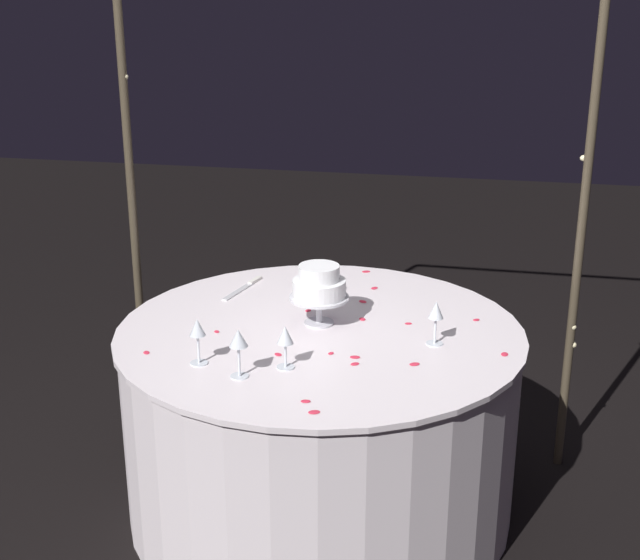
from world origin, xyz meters
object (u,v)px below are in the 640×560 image
Objects in this scene: main_table at (320,420)px; wine_glass_1 at (197,331)px; wine_glass_3 at (436,313)px; wine_glass_4 at (238,341)px; wine_glass_2 at (285,338)px; decorative_arch at (347,90)px; wine_glass_0 at (322,270)px; cake_knife at (245,287)px; tiered_cake at (319,286)px.

main_table is 9.34× the size of wine_glass_1.
wine_glass_1 is 1.00× the size of wine_glass_3.
main_table is 0.69m from wine_glass_4.
wine_glass_1 is 1.08× the size of wine_glass_2.
decorative_arch is 0.71m from wine_glass_0.
decorative_arch is at bearing 89.87° from main_table.
wine_glass_0 is at bearing 100.21° from main_table.
wine_glass_2 is 0.55m from wine_glass_3.
wine_glass_0 is at bearing -103.54° from decorative_arch.
wine_glass_3 is at bearing 33.44° from wine_glass_4.
wine_glass_2 is at bearing -63.96° from cake_knife.
tiered_cake is (-0.02, -0.46, -0.65)m from decorative_arch.
wine_glass_4 is at bearing -107.71° from tiered_cake.
wine_glass_3 is (0.42, -0.56, -0.68)m from decorative_arch.
wine_glass_1 and wine_glass_3 have the same top height.
wine_glass_2 is at bearing 5.36° from wine_glass_1.
decorative_arch is 15.16× the size of wine_glass_3.
main_table is at bearing -79.79° from wine_glass_0.
decorative_arch reaches higher than wine_glass_1.
wine_glass_2 is at bearing -89.22° from wine_glass_0.
wine_glass_3 is 0.97× the size of wine_glass_4.
wine_glass_3 is 0.55× the size of cake_knife.
wine_glass_0 is (-0.05, 0.29, 0.50)m from main_table.
wine_glass_0 reaches higher than cake_knife.
cake_knife is (-0.35, 0.72, -0.10)m from wine_glass_2.
tiered_cake is at bearing 166.70° from wine_glass_3.
wine_glass_1 is at bearing 156.69° from wine_glass_4.
tiered_cake is at bearing 53.09° from wine_glass_1.
wine_glass_3 is (0.44, -0.10, -0.03)m from tiered_cake.
wine_glass_2 is (-0.04, -0.86, -0.69)m from decorative_arch.
wine_glass_0 is 0.72m from wine_glass_1.
cake_knife is at bearing 116.04° from wine_glass_2.
main_table is 0.59m from wine_glass_2.
main_table is 0.65m from wine_glass_3.
main_table is at bearing 68.77° from wine_glass_4.
tiered_cake reaches higher than wine_glass_1.
wine_glass_0 reaches higher than wine_glass_2.
wine_glass_1 is at bearing -112.99° from wine_glass_0.
wine_glass_2 reaches higher than cake_knife.
wine_glass_3 is (0.47, -0.34, -0.01)m from wine_glass_0.
cake_knife is (-0.40, -0.14, -0.79)m from decorative_arch.
tiered_cake is at bearing 85.79° from wine_glass_2.
tiered_cake is 0.24m from wine_glass_0.
decorative_arch reaches higher than wine_glass_2.
main_table is at bearing 82.85° from wine_glass_2.
tiered_cake reaches higher than cake_knife.
wine_glass_4 is at bearing -111.23° from main_table.
wine_glass_2 is (-0.04, -0.35, 0.48)m from main_table.
decorative_arch reaches higher than tiered_cake.
wine_glass_4 is at bearing -100.30° from decorative_arch.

